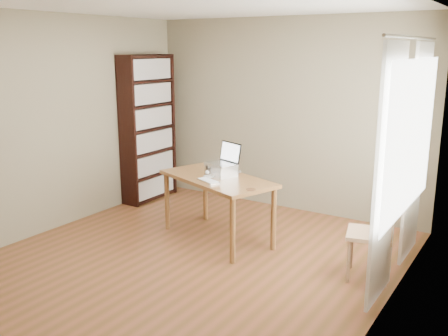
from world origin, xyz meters
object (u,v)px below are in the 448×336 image
bookshelf (148,129)px  laptop (224,158)px  cat (222,170)px  keyboard (208,181)px  desk (217,185)px  chair (378,230)px

bookshelf → laptop: bookshelf is taller
cat → keyboard: bearing=-63.8°
desk → cat: bearing=112.2°
keyboard → laptop: bearing=118.1°
cat → chair: bearing=15.2°
laptop → cat: bearing=-80.4°
laptop → keyboard: 0.41m
chair → keyboard: bearing=170.7°
desk → laptop: 0.32m
desk → keyboard: size_ratio=4.85×
keyboard → bookshelf: bearing=173.2°
desk → keyboard: 0.25m
laptop → chair: bearing=13.2°
keyboard → cat: size_ratio=0.67×
desk → cat: 0.19m
desk → keyboard: keyboard is taller
bookshelf → desk: bookshelf is taller
desk → laptop: (-0.00, 0.14, 0.29)m
laptop → cat: size_ratio=0.85×
laptop → keyboard: bearing=-66.2°
keyboard → chair: 1.86m
laptop → chair: laptop is taller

